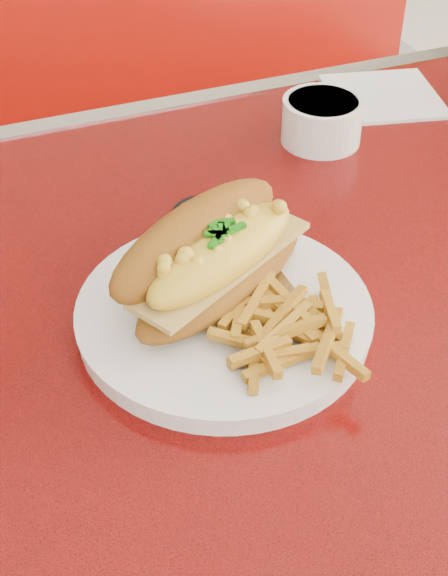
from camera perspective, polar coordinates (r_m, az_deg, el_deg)
name	(u,v)px	position (r m, az deg, el deg)	size (l,w,h in m)	color
diner_table	(400,382)	(0.89, 12.42, -6.56)	(1.23, 0.83, 0.77)	red
booth_bench_far	(170,222)	(1.65, -3.86, 4.69)	(1.20, 0.51, 0.90)	#A2130A
dinner_plate	(224,315)	(0.69, 0.00, -1.91)	(0.26, 0.26, 0.02)	white
mac_hoagie	(213,256)	(0.68, -0.80, 2.28)	(0.22, 0.18, 0.09)	#915817
fries_pile	(288,324)	(0.65, 4.54, -2.58)	(0.11, 0.10, 0.03)	gold
fork	(285,286)	(0.71, 4.38, 0.15)	(0.02, 0.16, 0.00)	silver
gravy_ramekin	(322,119)	(0.95, 6.97, 11.82)	(0.11, 0.11, 0.05)	white
sauce_cup_left	(203,224)	(0.78, -1.48, 4.61)	(0.07, 0.07, 0.03)	black
paper_napkin	(383,96)	(1.07, 11.24, 13.24)	(0.14, 0.14, 0.00)	white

